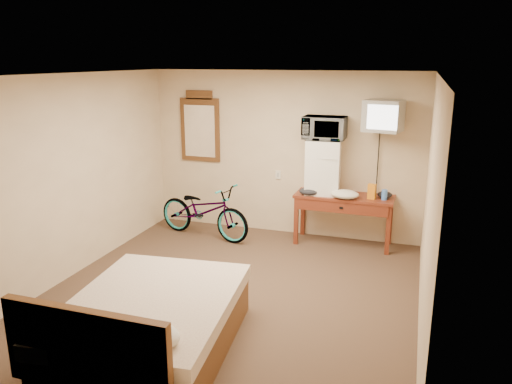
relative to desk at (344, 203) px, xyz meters
The scene contains 13 objects.
room 2.31m from the desk, 116.36° to the right, with size 4.60×4.64×2.50m.
desk is the anchor object (origin of this frame).
mini_fridge 0.61m from the desk, 168.78° to the left, with size 0.52×0.51×0.79m.
microwave 1.12m from the desk, 168.75° to the left, with size 0.60×0.41×0.33m, color white.
snack_bag 0.45m from the desk, ahead, with size 0.11×0.06×0.22m, color orange.
blue_cup 0.60m from the desk, ahead, with size 0.08×0.08×0.14m, color #4584EC.
cloth_cream 0.22m from the desk, 77.08° to the right, with size 0.39×0.30×0.12m, color beige.
cloth_dark_a 0.53m from the desk, 166.30° to the right, with size 0.29×0.22×0.11m, color black.
cloth_dark_b 0.59m from the desk, ahead, with size 0.21×0.17×0.09m, color black.
crt_television 1.36m from the desk, ahead, with size 0.56×0.63×0.43m.
wall_mirror 2.57m from the desk, behind, with size 0.66×0.04×1.12m.
bicycle 2.11m from the desk, behind, with size 0.56×1.60×0.84m, color black.
bed 3.63m from the desk, 110.65° to the right, with size 1.64×2.06×0.90m.
Camera 1 is at (1.95, -4.98, 2.67)m, focal length 35.00 mm.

